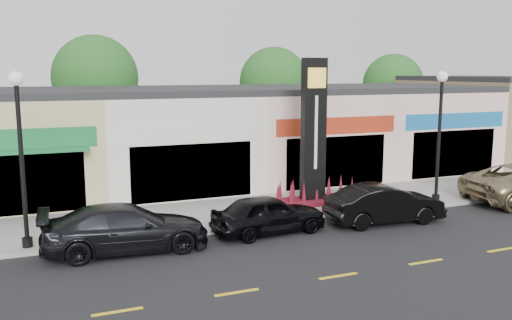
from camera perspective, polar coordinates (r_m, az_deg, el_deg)
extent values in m
plane|color=black|center=(18.00, 3.73, -8.87)|extent=(120.00, 120.00, 0.00)
cube|color=gray|center=(21.82, -1.26, -5.38)|extent=(52.00, 4.30, 0.15)
cube|color=gray|center=(19.81, 1.07, -6.92)|extent=(52.00, 0.20, 0.15)
cube|color=tan|center=(27.11, -24.05, 1.39)|extent=(7.00, 10.00, 4.50)
cube|color=#262628|center=(26.92, -24.39, 6.45)|extent=(7.00, 10.00, 0.30)
cube|color=black|center=(22.35, -24.27, -2.38)|extent=(5.25, 0.10, 2.40)
cube|color=#197038|center=(22.10, -24.57, 1.95)|extent=(6.30, 0.12, 0.80)
cube|color=#197038|center=(21.70, -24.54, 0.76)|extent=(5.60, 0.90, 0.12)
cube|color=beige|center=(27.74, -9.46, 2.24)|extent=(7.00, 10.00, 4.50)
cube|color=#262628|center=(27.55, -9.59, 7.20)|extent=(7.00, 10.00, 0.30)
cube|color=black|center=(23.12, -6.70, -1.24)|extent=(5.25, 0.10, 2.40)
cube|color=silver|center=(22.87, -6.78, 2.95)|extent=(6.30, 0.12, 0.80)
cube|color=beige|center=(30.04, 3.69, 2.88)|extent=(7.00, 10.00, 4.50)
cube|color=#262628|center=(29.87, 3.74, 7.46)|extent=(7.00, 10.00, 0.30)
cube|color=black|center=(25.83, 8.44, -0.16)|extent=(5.25, 0.10, 2.40)
cube|color=#A52D16|center=(25.61, 8.53, 3.59)|extent=(6.30, 0.12, 0.80)
cube|color=beige|center=(33.66, 14.51, 3.30)|extent=(7.00, 10.00, 4.50)
cube|color=#262628|center=(33.51, 14.67, 7.38)|extent=(7.00, 10.00, 0.30)
cube|color=black|center=(29.97, 20.06, 0.68)|extent=(5.25, 0.10, 2.40)
cube|color=#1762A4|center=(29.78, 20.24, 3.91)|extent=(6.30, 0.12, 0.80)
cube|color=olive|center=(38.21, 23.01, 3.92)|extent=(7.00, 10.00, 5.00)
cube|color=#262628|center=(38.09, 23.27, 7.88)|extent=(7.00, 10.00, 0.30)
cylinder|color=#382619|center=(35.29, -16.27, 2.38)|extent=(0.36, 0.36, 3.15)
sphere|color=#1F4A17|center=(35.06, -16.55, 8.32)|extent=(5.20, 5.20, 5.20)
cylinder|color=#382619|center=(38.38, 1.86, 3.15)|extent=(0.36, 0.36, 2.97)
sphere|color=#1F4A17|center=(38.17, 1.88, 8.25)|extent=(4.80, 4.80, 4.80)
cylinder|color=#382619|center=(43.40, 14.04, 3.48)|extent=(0.36, 0.36, 2.80)
sphere|color=#1F4A17|center=(43.21, 14.21, 7.76)|extent=(4.60, 4.60, 4.60)
cylinder|color=black|center=(18.66, -22.92, -7.98)|extent=(0.32, 0.32, 0.30)
cylinder|color=black|center=(18.11, -23.42, -0.39)|extent=(0.14, 0.14, 5.00)
sphere|color=silver|center=(17.89, -23.96, 7.85)|extent=(0.44, 0.44, 0.44)
cylinder|color=black|center=(24.24, 18.39, -3.82)|extent=(0.32, 0.32, 0.30)
cylinder|color=black|center=(23.82, 18.70, 2.05)|extent=(0.14, 0.14, 5.00)
sphere|color=silver|center=(23.65, 19.03, 8.31)|extent=(0.44, 0.44, 0.44)
cube|color=#500D13|center=(22.85, 5.94, -4.30)|extent=(4.20, 1.30, 0.20)
cube|color=black|center=(22.35, 6.06, 2.94)|extent=(1.00, 0.40, 6.00)
cube|color=yellow|center=(22.02, 6.44, 8.58)|extent=(0.80, 0.05, 0.80)
cube|color=silver|center=(22.15, 6.33, 2.88)|extent=(0.12, 0.04, 3.00)
imported|color=black|center=(17.61, -13.53, -6.98)|extent=(2.32, 5.25, 1.50)
imported|color=black|center=(18.96, 1.34, -5.72)|extent=(1.94, 4.17, 1.38)
imported|color=black|center=(20.79, 13.39, -4.52)|extent=(1.82, 4.51, 1.46)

